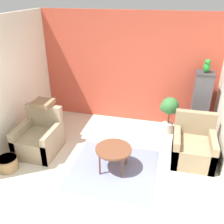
{
  "coord_description": "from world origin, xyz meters",
  "views": [
    {
      "loc": [
        1.05,
        -2.68,
        3.14
      ],
      "look_at": [
        0.0,
        1.56,
        0.95
      ],
      "focal_mm": 40.0,
      "sensor_mm": 36.0,
      "label": 1
    }
  ],
  "objects_px": {
    "parrot": "(207,66)",
    "wicker_basket": "(8,163)",
    "armchair_left": "(39,139)",
    "birdcage": "(200,105)",
    "armchair_right": "(193,147)",
    "potted_plant": "(169,110)",
    "coffee_table": "(114,150)"
  },
  "relations": [
    {
      "from": "parrot",
      "to": "wicker_basket",
      "type": "xyz_separation_m",
      "value": [
        -3.56,
        -2.25,
        -1.51
      ]
    },
    {
      "from": "armchair_left",
      "to": "birdcage",
      "type": "height_order",
      "value": "birdcage"
    },
    {
      "from": "armchair_left",
      "to": "wicker_basket",
      "type": "distance_m",
      "value": 0.79
    },
    {
      "from": "armchair_right",
      "to": "armchair_left",
      "type": "bearing_deg",
      "value": -171.64
    },
    {
      "from": "birdcage",
      "to": "potted_plant",
      "type": "bearing_deg",
      "value": -169.55
    },
    {
      "from": "potted_plant",
      "to": "parrot",
      "type": "bearing_deg",
      "value": 10.66
    },
    {
      "from": "wicker_basket",
      "to": "parrot",
      "type": "bearing_deg",
      "value": 32.29
    },
    {
      "from": "wicker_basket",
      "to": "coffee_table",
      "type": "bearing_deg",
      "value": 13.72
    },
    {
      "from": "armchair_left",
      "to": "parrot",
      "type": "distance_m",
      "value": 3.85
    },
    {
      "from": "potted_plant",
      "to": "coffee_table",
      "type": "bearing_deg",
      "value": -119.57
    },
    {
      "from": "birdcage",
      "to": "parrot",
      "type": "xyz_separation_m",
      "value": [
        0.0,
        0.0,
        0.92
      ]
    },
    {
      "from": "armchair_right",
      "to": "parrot",
      "type": "distance_m",
      "value": 1.74
    },
    {
      "from": "armchair_right",
      "to": "parrot",
      "type": "relative_size",
      "value": 3.07
    },
    {
      "from": "coffee_table",
      "to": "birdcage",
      "type": "relative_size",
      "value": 0.45
    },
    {
      "from": "parrot",
      "to": "birdcage",
      "type": "bearing_deg",
      "value": -90.0
    },
    {
      "from": "birdcage",
      "to": "parrot",
      "type": "relative_size",
      "value": 5.04
    },
    {
      "from": "armchair_left",
      "to": "armchair_right",
      "type": "relative_size",
      "value": 1.0
    },
    {
      "from": "armchair_left",
      "to": "birdcage",
      "type": "bearing_deg",
      "value": 25.26
    },
    {
      "from": "coffee_table",
      "to": "birdcage",
      "type": "xyz_separation_m",
      "value": [
        1.6,
        1.77,
        0.29
      ]
    },
    {
      "from": "coffee_table",
      "to": "wicker_basket",
      "type": "height_order",
      "value": "coffee_table"
    },
    {
      "from": "birdcage",
      "to": "potted_plant",
      "type": "height_order",
      "value": "birdcage"
    },
    {
      "from": "armchair_right",
      "to": "potted_plant",
      "type": "relative_size",
      "value": 1.02
    },
    {
      "from": "coffee_table",
      "to": "wicker_basket",
      "type": "bearing_deg",
      "value": -166.28
    },
    {
      "from": "armchair_right",
      "to": "birdcage",
      "type": "distance_m",
      "value": 1.17
    },
    {
      "from": "potted_plant",
      "to": "wicker_basket",
      "type": "relative_size",
      "value": 2.36
    },
    {
      "from": "armchair_right",
      "to": "potted_plant",
      "type": "height_order",
      "value": "armchair_right"
    },
    {
      "from": "coffee_table",
      "to": "armchair_left",
      "type": "relative_size",
      "value": 0.74
    },
    {
      "from": "birdcage",
      "to": "potted_plant",
      "type": "distance_m",
      "value": 0.69
    },
    {
      "from": "wicker_basket",
      "to": "birdcage",
      "type": "bearing_deg",
      "value": 32.26
    },
    {
      "from": "coffee_table",
      "to": "potted_plant",
      "type": "relative_size",
      "value": 0.75
    },
    {
      "from": "armchair_right",
      "to": "parrot",
      "type": "bearing_deg",
      "value": 82.84
    },
    {
      "from": "parrot",
      "to": "wicker_basket",
      "type": "height_order",
      "value": "parrot"
    }
  ]
}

